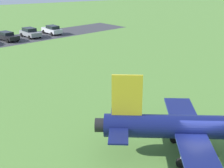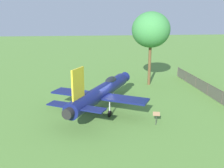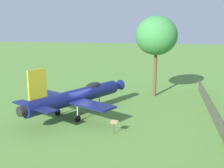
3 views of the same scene
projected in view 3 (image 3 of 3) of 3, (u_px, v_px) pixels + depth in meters
The scene contains 5 objects.
ground_plane at pixel (76, 115), 27.71m from camera, with size 200.00×200.00×0.00m, color #568438.
display_jet at pixel (78, 96), 27.55m from camera, with size 12.27×9.33×5.12m.
shade_tree at pixel (156, 36), 33.55m from camera, with size 5.01×4.99×9.72m.
perimeter_fence at pixel (214, 114), 25.60m from camera, with size 25.99×0.36×1.48m.
info_plaque at pixel (114, 124), 22.94m from camera, with size 0.53×0.68×1.14m.
Camera 3 is at (25.39, 8.12, 8.89)m, focal length 45.40 mm.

